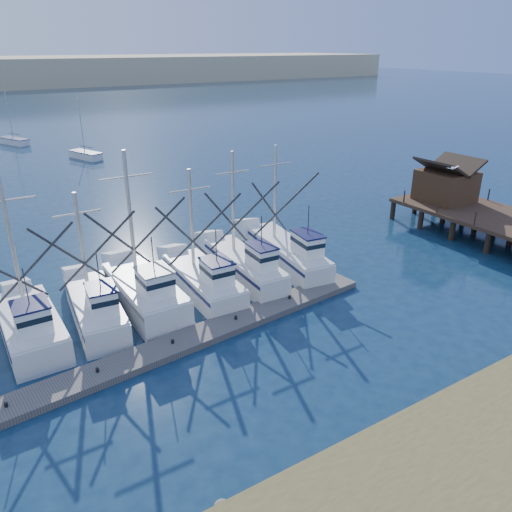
{
  "coord_description": "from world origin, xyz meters",
  "views": [
    {
      "loc": [
        -14.68,
        -14.93,
        14.57
      ],
      "look_at": [
        -0.36,
        8.0,
        3.07
      ],
      "focal_mm": 35.0,
      "sensor_mm": 36.0,
      "label": 1
    }
  ],
  "objects_px": {
    "floating_dock": "(156,353)",
    "timber_pier": "(480,204)",
    "sailboat_near": "(86,155)",
    "sailboat_far": "(14,141)"
  },
  "relations": [
    {
      "from": "floating_dock",
      "to": "timber_pier",
      "type": "relative_size",
      "value": 1.39
    },
    {
      "from": "floating_dock",
      "to": "sailboat_near",
      "type": "xyz_separation_m",
      "value": [
        9.5,
        49.97,
        0.31
      ]
    },
    {
      "from": "sailboat_near",
      "to": "floating_dock",
      "type": "bearing_deg",
      "value": -121.17
    },
    {
      "from": "timber_pier",
      "to": "floating_dock",
      "type": "bearing_deg",
      "value": -174.82
    },
    {
      "from": "sailboat_near",
      "to": "sailboat_far",
      "type": "relative_size",
      "value": 1.0
    },
    {
      "from": "sailboat_near",
      "to": "timber_pier",
      "type": "bearing_deg",
      "value": -87.78
    },
    {
      "from": "floating_dock",
      "to": "timber_pier",
      "type": "xyz_separation_m",
      "value": [
        29.22,
        2.65,
        2.38
      ]
    },
    {
      "from": "sailboat_near",
      "to": "sailboat_far",
      "type": "height_order",
      "value": "same"
    },
    {
      "from": "timber_pier",
      "to": "sailboat_far",
      "type": "xyz_separation_m",
      "value": [
        -26.51,
        64.19,
        -2.07
      ]
    },
    {
      "from": "floating_dock",
      "to": "timber_pier",
      "type": "height_order",
      "value": "timber_pier"
    }
  ]
}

